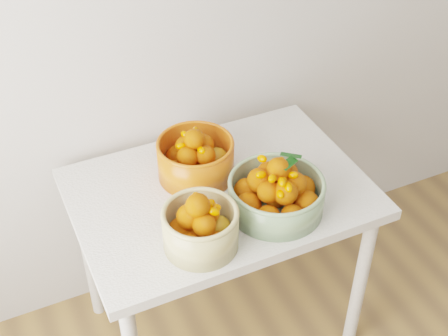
{
  "coord_description": "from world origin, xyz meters",
  "views": [
    {
      "loc": [
        -1.06,
        0.13,
        2.15
      ],
      "look_at": [
        -0.42,
        1.51,
        0.92
      ],
      "focal_mm": 50.0,
      "sensor_mm": 36.0,
      "label": 1
    }
  ],
  "objects_px": {
    "table": "(220,210)",
    "bowl_orange": "(196,158)",
    "bowl_green": "(276,192)",
    "bowl_cream": "(200,227)"
  },
  "relations": [
    {
      "from": "table",
      "to": "bowl_orange",
      "type": "xyz_separation_m",
      "value": [
        -0.04,
        0.11,
        0.17
      ]
    },
    {
      "from": "bowl_green",
      "to": "bowl_orange",
      "type": "relative_size",
      "value": 1.01
    },
    {
      "from": "bowl_cream",
      "to": "bowl_orange",
      "type": "height_order",
      "value": "bowl_cream"
    },
    {
      "from": "bowl_green",
      "to": "table",
      "type": "bearing_deg",
      "value": 127.21
    },
    {
      "from": "bowl_cream",
      "to": "bowl_orange",
      "type": "bearing_deg",
      "value": 69.51
    },
    {
      "from": "table",
      "to": "bowl_orange",
      "type": "bearing_deg",
      "value": 112.95
    },
    {
      "from": "bowl_green",
      "to": "bowl_orange",
      "type": "height_order",
      "value": "bowl_green"
    },
    {
      "from": "bowl_cream",
      "to": "table",
      "type": "bearing_deg",
      "value": 52.47
    },
    {
      "from": "table",
      "to": "bowl_cream",
      "type": "xyz_separation_m",
      "value": [
        -0.16,
        -0.21,
        0.17
      ]
    },
    {
      "from": "table",
      "to": "bowl_green",
      "type": "xyz_separation_m",
      "value": [
        0.13,
        -0.16,
        0.17
      ]
    }
  ]
}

